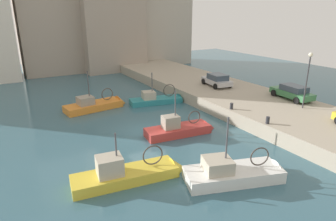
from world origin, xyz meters
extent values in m
plane|color=#386070|center=(0.00, 0.00, 0.00)|extent=(80.00, 80.00, 0.00)
cube|color=#ADA08C|center=(11.50, 0.00, 0.60)|extent=(9.00, 56.00, 1.20)
cube|color=white|center=(1.11, -9.17, 0.00)|extent=(5.93, 3.66, 1.44)
cone|color=white|center=(4.09, -10.14, 0.00)|extent=(1.42, 2.02, 1.83)
cube|color=#896B4C|center=(1.11, -9.17, 0.65)|extent=(5.66, 3.44, 0.08)
cube|color=#B7AD99|center=(0.16, -8.85, 1.09)|extent=(1.91, 1.85, 0.80)
cylinder|color=#4C4C51|center=(0.60, -9.00, 2.29)|extent=(0.10, 0.10, 3.28)
torus|color=#3F3833|center=(2.59, -9.65, 1.35)|extent=(1.14, 0.44, 1.17)
sphere|color=white|center=(-0.13, -7.58, 0.22)|extent=(0.32, 0.32, 0.32)
cube|color=teal|center=(4.28, 6.22, 0.00)|extent=(5.65, 2.76, 1.12)
cone|color=teal|center=(7.27, 5.63, 0.00)|extent=(1.19, 1.72, 1.58)
cube|color=#896B4C|center=(4.28, 6.22, 0.50)|extent=(5.41, 2.58, 0.08)
cube|color=#B7AD99|center=(3.53, 6.37, 0.95)|extent=(1.49, 1.45, 0.81)
cylinder|color=#4C4C51|center=(3.91, 6.29, 1.91)|extent=(0.10, 0.10, 2.82)
torus|color=#3F3833|center=(5.76, 5.93, 1.28)|extent=(1.32, 0.33, 1.33)
sphere|color=white|center=(2.87, 7.48, 0.17)|extent=(0.32, 0.32, 0.32)
cube|color=orange|center=(-2.03, 7.55, 0.00)|extent=(5.74, 2.66, 1.32)
cone|color=orange|center=(1.07, 7.90, 0.00)|extent=(1.10, 1.92, 1.83)
cube|color=#B2A893|center=(-2.03, 7.55, 0.59)|extent=(5.50, 2.47, 0.08)
cube|color=gray|center=(-2.78, 7.46, 1.03)|extent=(1.57, 1.51, 0.80)
cylinder|color=#4C4C51|center=(-2.36, 7.51, 2.24)|extent=(0.10, 0.10, 3.29)
torus|color=#3F3833|center=(-0.49, 7.72, 1.32)|extent=(1.23, 0.22, 1.23)
sphere|color=white|center=(-3.81, 8.47, 0.20)|extent=(0.32, 0.32, 0.32)
cube|color=#BC3833|center=(1.87, -1.97, 0.00)|extent=(5.34, 2.29, 1.34)
cone|color=#BC3833|center=(4.79, -2.31, 0.00)|extent=(1.07, 1.63, 1.53)
cube|color=#9E7A51|center=(1.87, -1.97, 0.60)|extent=(5.12, 2.13, 0.08)
cube|color=gray|center=(1.26, -1.90, 1.14)|extent=(1.37, 1.12, 1.00)
cylinder|color=#4C4C51|center=(1.63, -1.94, 2.11)|extent=(0.10, 0.10, 3.01)
torus|color=#3F3833|center=(3.31, -2.14, 1.25)|extent=(1.09, 0.21, 1.08)
sphere|color=white|center=(0.44, -0.86, 0.20)|extent=(0.32, 0.32, 0.32)
cube|color=gold|center=(-4.27, -6.09, 0.00)|extent=(6.19, 2.51, 1.27)
cone|color=gold|center=(-0.94, -6.52, 0.00)|extent=(1.09, 1.68, 1.57)
cube|color=#896B4C|center=(-4.27, -6.09, 0.57)|extent=(5.94, 2.34, 0.08)
cube|color=#B7AD99|center=(-5.13, -5.98, 1.16)|extent=(1.54, 1.38, 1.10)
cylinder|color=#4C4C51|center=(-4.72, -6.03, 1.82)|extent=(0.10, 0.10, 2.50)
torus|color=#3F3833|center=(-2.60, -6.31, 1.31)|extent=(1.25, 0.24, 1.25)
sphere|color=white|center=(-5.94, -4.91, 0.19)|extent=(0.32, 0.32, 0.32)
cube|color=#387547|center=(14.48, -2.55, 1.75)|extent=(2.11, 4.39, 0.57)
cube|color=#384756|center=(14.46, -2.76, 2.31)|extent=(1.71, 2.52, 0.54)
cylinder|color=black|center=(13.80, -1.03, 1.52)|extent=(0.29, 0.66, 0.64)
cylinder|color=black|center=(15.46, -1.21, 1.52)|extent=(0.29, 0.66, 0.64)
cylinder|color=black|center=(13.50, -3.89, 1.52)|extent=(0.29, 0.66, 0.64)
cylinder|color=black|center=(15.16, -4.07, 1.52)|extent=(0.29, 0.66, 0.64)
cube|color=#B7B7BC|center=(11.54, 5.16, 1.73)|extent=(2.30, 4.03, 0.52)
cube|color=#384756|center=(11.52, 4.97, 2.29)|extent=(1.88, 2.33, 0.59)
cylinder|color=black|center=(10.79, 6.57, 1.52)|extent=(0.30, 0.66, 0.64)
cylinder|color=black|center=(12.62, 6.34, 1.52)|extent=(0.30, 0.66, 0.64)
cylinder|color=black|center=(10.47, 3.98, 1.52)|extent=(0.30, 0.66, 0.64)
cylinder|color=black|center=(12.30, 3.76, 1.52)|extent=(0.30, 0.66, 0.64)
cylinder|color=#2D2D33|center=(7.35, -6.00, 1.48)|extent=(0.28, 0.28, 0.55)
cylinder|color=#2D2D33|center=(7.35, -2.00, 1.48)|extent=(0.28, 0.28, 0.55)
cylinder|color=#38383D|center=(13.00, -4.91, 3.45)|extent=(0.12, 0.12, 4.50)
sphere|color=#F2EACC|center=(13.00, -4.91, 5.85)|extent=(0.36, 0.36, 0.36)
cube|color=#A39384|center=(-1.39, 28.93, 6.39)|extent=(9.78, 6.78, 12.77)
cube|color=#B2A899|center=(17.18, 28.43, 10.82)|extent=(9.11, 7.08, 21.64)
camera|label=1|loc=(-9.57, -19.95, 9.31)|focal=31.21mm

